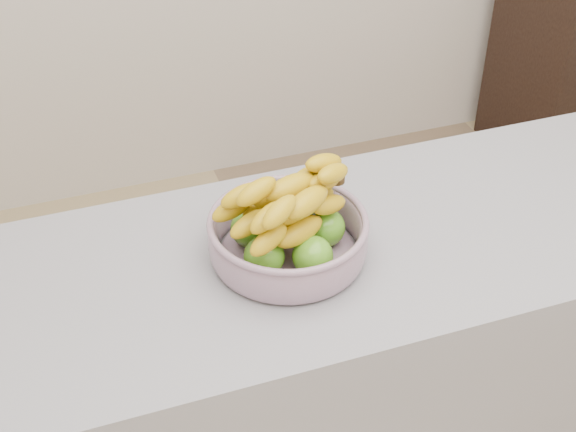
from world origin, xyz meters
name	(u,v)px	position (x,y,z in m)	size (l,w,h in m)	color
counter	(383,377)	(0.00, 0.33, 0.45)	(2.00, 0.60, 0.90)	#939299
cabinet	(568,40)	(1.54, 1.78, 0.47)	(0.52, 0.42, 0.94)	black
fruit_bowl	(288,232)	(-0.24, 0.33, 0.96)	(0.32, 0.32, 0.19)	#AAB8CC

